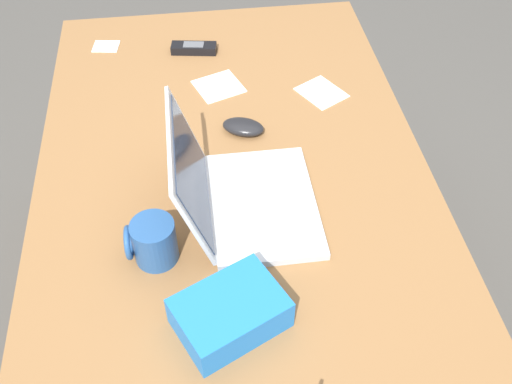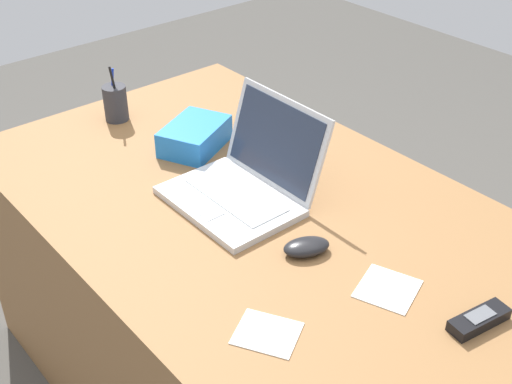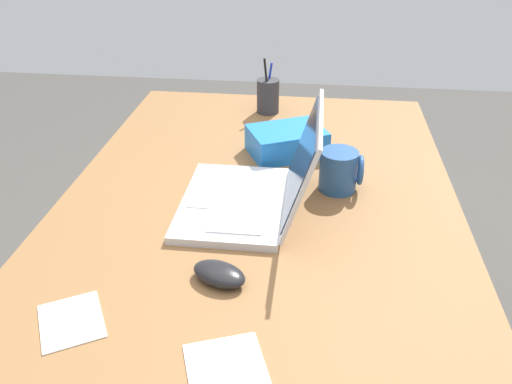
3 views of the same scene
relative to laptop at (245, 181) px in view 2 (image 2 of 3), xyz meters
The scene contains 9 objects.
desk 0.41m from the laptop, ahead, with size 1.59×0.92×0.71m, color olive.
laptop is the anchor object (origin of this frame).
computer_mouse 0.26m from the laptop, ahead, with size 0.06×0.11×0.03m, color black.
coffee_mug_white 0.22m from the laptop, 119.67° to the left, with size 0.09×0.10×0.10m.
cordless_phone 0.64m from the laptop, ahead, with size 0.06×0.14×0.03m.
pen_holder 0.58m from the laptop, behind, with size 0.07×0.07×0.18m.
snack_bag 0.29m from the laptop, 169.62° to the left, with size 0.14×0.19×0.07m, color blue.
paper_note_near_laptop 0.47m from the laptop, 34.02° to the right, with size 0.12×0.10×0.00m, color white.
paper_note_left 0.46m from the laptop, ahead, with size 0.12×0.12×0.00m, color white.
Camera 2 is at (1.02, -0.88, 1.64)m, focal length 47.29 mm.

